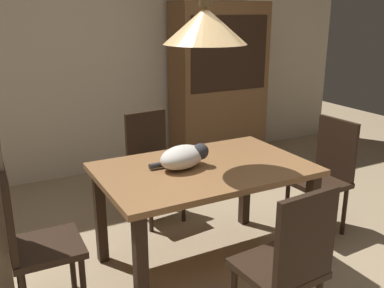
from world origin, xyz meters
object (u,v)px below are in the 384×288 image
chair_near_front (289,262)px  chair_far_back (152,161)px  chair_left_side (31,238)px  cat_sleeping (184,157)px  hutch_bookcase (219,88)px  pendant_lamp (205,25)px  chair_right_side (325,171)px  dining_table (204,180)px

chair_near_front → chair_far_back: bearing=90.5°
chair_left_side → cat_sleeping: size_ratio=2.29×
chair_left_side → hutch_bookcase: hutch_bookcase is taller
chair_near_front → cat_sleeping: bearing=98.4°
chair_left_side → pendant_lamp: (1.13, -0.00, 1.15)m
chair_right_side → hutch_bookcase: (0.15, 1.91, 0.38)m
chair_far_back → hutch_bookcase: hutch_bookcase is taller
pendant_lamp → hutch_bookcase: (1.28, 1.91, -0.77)m
chair_right_side → chair_near_front: size_ratio=1.00×
chair_far_back → chair_left_side: bearing=-141.9°
chair_near_front → chair_far_back: 1.76m
dining_table → pendant_lamp: 1.01m
cat_sleeping → pendant_lamp: size_ratio=0.31×
chair_left_side → cat_sleeping: 1.05m
dining_table → chair_left_side: chair_left_side is taller
chair_right_side → hutch_bookcase: bearing=85.5°
dining_table → cat_sleeping: (-0.13, 0.04, 0.18)m
chair_right_side → pendant_lamp: pendant_lamp is taller
dining_table → chair_left_side: 1.14m
chair_right_side → chair_left_side: bearing=-180.0°
chair_near_front → pendant_lamp: (-0.01, 0.88, 1.15)m
chair_left_side → cat_sleeping: chair_left_side is taller
chair_left_side → chair_far_back: (1.12, 0.88, 0.00)m
chair_near_front → chair_left_side: size_ratio=1.00×
dining_table → hutch_bookcase: (1.28, 1.91, 0.24)m
chair_right_side → chair_left_side: (-2.26, -0.00, 0.00)m
chair_near_front → chair_far_back: (-0.01, 1.76, 0.00)m
chair_near_front → chair_far_back: size_ratio=1.00×
chair_left_side → chair_far_back: 1.42m
cat_sleeping → chair_near_front: bearing=-81.6°
hutch_bookcase → chair_left_side: bearing=-141.6°
chair_right_side → cat_sleeping: 1.30m
dining_table → chair_left_side: bearing=179.9°
chair_near_front → hutch_bookcase: hutch_bookcase is taller
chair_right_side → chair_far_back: size_ratio=1.00×
chair_far_back → pendant_lamp: bearing=-89.4°
dining_table → chair_left_side: (-1.13, 0.00, -0.14)m
chair_left_side → hutch_bookcase: size_ratio=0.50×
chair_right_side → hutch_bookcase: hutch_bookcase is taller
pendant_lamp → chair_right_side: bearing=0.2°
cat_sleeping → pendant_lamp: pendant_lamp is taller
chair_right_side → cat_sleeping: bearing=178.2°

